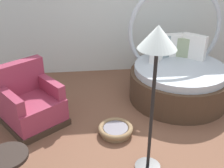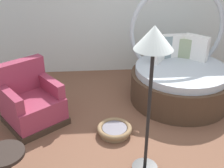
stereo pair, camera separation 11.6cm
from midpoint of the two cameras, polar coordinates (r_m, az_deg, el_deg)
name	(u,v)px [view 1 (the left image)]	position (r m, az deg, el deg)	size (l,w,h in m)	color
ground_plane	(152,139)	(4.10, 7.36, -11.13)	(8.00, 8.00, 0.02)	brown
back_wall	(127,2)	(5.75, 2.57, 16.59)	(8.00, 0.12, 2.90)	silver
round_daybed	(178,75)	(5.00, 12.79, 1.73)	(1.71, 1.71, 1.97)	#473323
red_armchair	(31,104)	(4.39, -17.08, -3.98)	(1.12, 1.12, 0.94)	#38281E
pet_basket	(116,130)	(4.10, -0.07, -9.40)	(0.51, 0.51, 0.13)	#8E704C
side_table	(9,161)	(3.29, -21.52, -14.63)	(0.44, 0.44, 0.52)	#2D231E
floor_lamp	(157,53)	(2.80, 7.99, 6.30)	(0.40, 0.40, 1.82)	black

